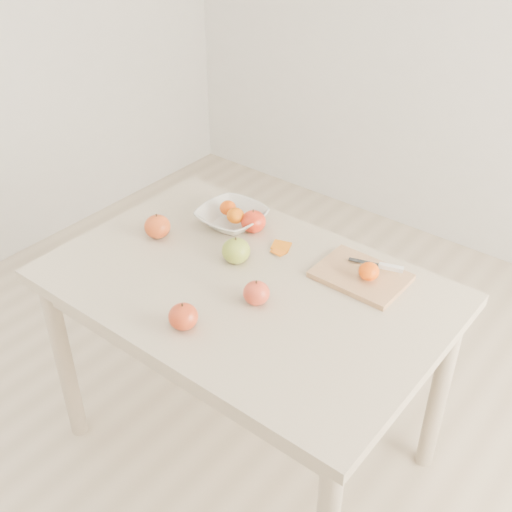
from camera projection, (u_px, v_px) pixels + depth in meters
The scene contains 15 objects.
ground at pixel (248, 445), 2.37m from camera, with size 3.50×3.50×0.00m, color #C6B293.
table at pixel (246, 308), 1.99m from camera, with size 1.20×0.80×0.75m.
cutting_board at pixel (361, 276), 1.95m from camera, with size 0.27×0.20×0.02m, color tan.
board_tangerine at pixel (369, 271), 1.91m from camera, with size 0.06×0.06×0.05m, color #DC5807.
fruit_bowl at pixel (232, 218), 2.20m from camera, with size 0.23×0.23×0.06m, color silver.
bowl_tangerine_near at pixel (228, 208), 2.20m from camera, with size 0.06×0.06×0.05m, color #DA5F07.
bowl_tangerine_far at pixel (235, 216), 2.16m from camera, with size 0.06×0.06×0.05m, color orange.
orange_peel_a at pixel (281, 247), 2.09m from camera, with size 0.06×0.04×0.00m, color orange.
orange_peel_b at pixel (278, 253), 2.07m from camera, with size 0.04×0.04×0.00m, color orange.
paring_knife at pixel (386, 267), 1.96m from camera, with size 0.17×0.07×0.01m.
apple_green at pixel (236, 251), 2.01m from camera, with size 0.09×0.09×0.08m, color olive.
apple_red_c at pixel (183, 317), 1.75m from camera, with size 0.08×0.08×0.07m, color #8C0E01.
apple_red_a at pixel (253, 222), 2.15m from camera, with size 0.09×0.09×0.08m, color #9E0506.
apple_red_b at pixel (157, 226), 2.13m from camera, with size 0.09×0.09×0.08m, color #A11504.
apple_red_e at pixel (256, 293), 1.84m from camera, with size 0.08×0.08×0.07m, color maroon.
Camera 1 is at (0.99, -1.19, 1.92)m, focal length 45.00 mm.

